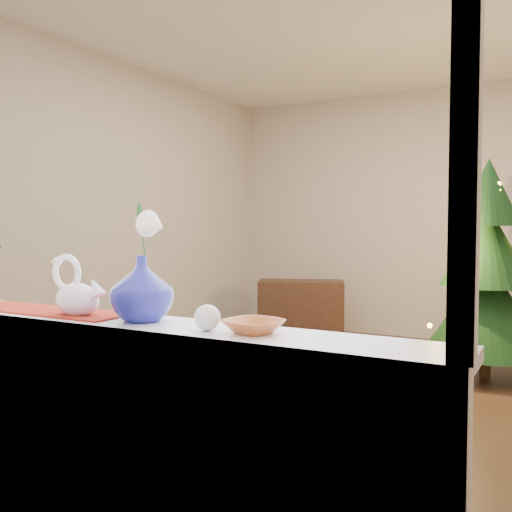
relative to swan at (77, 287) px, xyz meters
The scene contains 16 objects.
ground 2.61m from the swan, 85.37° to the left, with size 5.00×5.00×0.00m, color #392217.
wall_back 4.90m from the swan, 87.73° to the left, with size 4.50×0.10×2.70m, color beige.
wall_front 0.40m from the swan, 29.74° to the right, with size 4.50×0.10×2.70m, color beige.
wall_left 3.17m from the swan, 130.72° to the left, with size 0.10×5.00×2.70m, color beige.
ceiling 2.93m from the swan, 85.37° to the left, with size 5.00×5.00×0.00m, color white.
window_apron 0.62m from the swan, 20.03° to the right, with size 2.20×0.08×0.88m, color white.
windowsill 0.23m from the swan, ahead, with size 2.20×0.26×0.04m, color white.
window_frame 0.71m from the swan, 22.60° to the right, with size 2.22×0.06×1.60m, color white, non-canonical shape.
runner 0.21m from the swan, behind, with size 0.70×0.20×0.01m, color maroon.
swan is the anchor object (origin of this frame).
blue_vase 0.27m from the swan, ahead, with size 0.23×0.23×0.25m, color navy.
lily 0.36m from the swan, ahead, with size 0.14×0.08×0.18m, color white, non-canonical shape.
paperweight 0.55m from the swan, ahead, with size 0.08×0.08×0.08m, color silver.
amber_dish 0.69m from the swan, ahead, with size 0.14×0.14×0.03m, color #AB5526.
xmas_tree 3.63m from the swan, 75.59° to the left, with size 0.97×0.97×1.77m, color black, non-canonical shape.
side_table 4.19m from the swan, 103.55° to the left, with size 0.88×0.44×0.66m, color black.
Camera 1 is at (1.28, -3.80, 1.23)m, focal length 40.00 mm.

